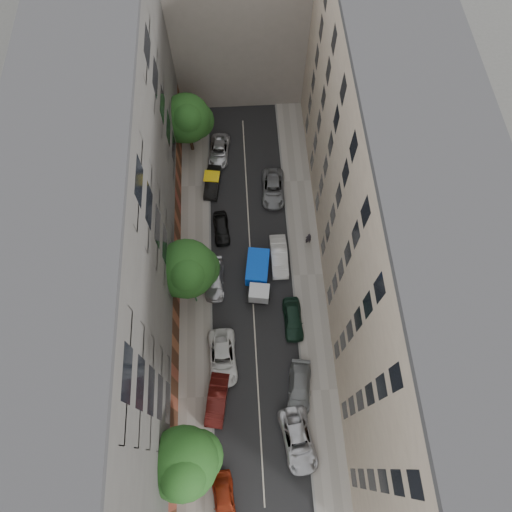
{
  "coord_description": "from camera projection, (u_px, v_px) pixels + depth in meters",
  "views": [
    {
      "loc": [
        -0.53,
        -16.82,
        41.46
      ],
      "look_at": [
        0.4,
        -0.4,
        6.0
      ],
      "focal_mm": 32.0,
      "sensor_mm": 36.0,
      "label": 1
    }
  ],
  "objects": [
    {
      "name": "car_right_0",
      "position": [
        298.0,
        440.0,
        37.78
      ],
      "size": [
        3.3,
        5.73,
        1.5
      ],
      "primitive_type": "imported",
      "rotation": [
        0.0,
        0.0,
        0.15
      ],
      "color": "#B8B8BD",
      "rests_on": "ground"
    },
    {
      "name": "tarp_truck",
      "position": [
        258.0,
        275.0,
        43.43
      ],
      "size": [
        2.67,
        5.27,
        2.32
      ],
      "rotation": [
        0.0,
        0.0,
        -0.15
      ],
      "color": "black",
      "rests_on": "ground"
    },
    {
      "name": "car_left_3",
      "position": [
        214.0,
        280.0,
        43.92
      ],
      "size": [
        1.9,
        4.54,
        1.31
      ],
      "primitive_type": "imported",
      "rotation": [
        0.0,
        0.0,
        -0.02
      ],
      "color": "#B2B1B6",
      "rests_on": "ground"
    },
    {
      "name": "tree_near",
      "position": [
        184.0,
        465.0,
        32.14
      ],
      "size": [
        5.39,
        5.13,
        8.88
      ],
      "color": "#382619",
      "rests_on": "sidewalk_left"
    },
    {
      "name": "pedestrian",
      "position": [
        308.0,
        238.0,
        45.4
      ],
      "size": [
        0.66,
        0.47,
        1.71
      ],
      "primitive_type": "imported",
      "rotation": [
        0.0,
        0.0,
        3.24
      ],
      "color": "black",
      "rests_on": "sidewalk_right"
    },
    {
      "name": "road_surface",
      "position": [
        252.0,
        278.0,
        44.67
      ],
      "size": [
        8.0,
        44.0,
        0.02
      ],
      "primitive_type": "cube",
      "color": "black",
      "rests_on": "ground"
    },
    {
      "name": "tree_far",
      "position": [
        188.0,
        120.0,
        46.71
      ],
      "size": [
        5.3,
        5.03,
        7.46
      ],
      "color": "#382619",
      "rests_on": "sidewalk_left"
    },
    {
      "name": "lamp_post",
      "position": [
        191.0,
        284.0,
        39.64
      ],
      "size": [
        0.36,
        0.36,
        7.11
      ],
      "color": "#1A5B2D",
      "rests_on": "sidewalk_left"
    },
    {
      "name": "car_left_5",
      "position": [
        213.0,
        182.0,
        48.6
      ],
      "size": [
        2.04,
        4.33,
        1.37
      ],
      "primitive_type": "imported",
      "rotation": [
        0.0,
        0.0,
        -0.14
      ],
      "color": "black",
      "rests_on": "ground"
    },
    {
      "name": "building_endcap",
      "position": [
        237.0,
        2.0,
        48.28
      ],
      "size": [
        18.0,
        12.0,
        18.0
      ],
      "primitive_type": "cube",
      "color": "gray",
      "rests_on": "ground"
    },
    {
      "name": "sidewalk_right",
      "position": [
        308.0,
        275.0,
        44.75
      ],
      "size": [
        3.0,
        44.0,
        0.15
      ],
      "primitive_type": "cube",
      "color": "gray",
      "rests_on": "ground"
    },
    {
      "name": "sidewalk_left",
      "position": [
        195.0,
        281.0,
        44.48
      ],
      "size": [
        3.0,
        44.0,
        0.15
      ],
      "primitive_type": "cube",
      "color": "gray",
      "rests_on": "ground"
    },
    {
      "name": "car_left_2",
      "position": [
        223.0,
        358.0,
        40.67
      ],
      "size": [
        2.61,
        5.35,
        1.46
      ],
      "primitive_type": "imported",
      "rotation": [
        0.0,
        0.0,
        0.04
      ],
      "color": "silver",
      "rests_on": "ground"
    },
    {
      "name": "tree_mid",
      "position": [
        188.0,
        271.0,
        39.31
      ],
      "size": [
        5.46,
        5.21,
        7.9
      ],
      "color": "#382619",
      "rests_on": "sidewalk_left"
    },
    {
      "name": "car_left_0",
      "position": [
        224.0,
        500.0,
        35.97
      ],
      "size": [
        2.14,
        4.4,
        1.45
      ],
      "primitive_type": "imported",
      "rotation": [
        0.0,
        0.0,
        0.1
      ],
      "color": "maroon",
      "rests_on": "ground"
    },
    {
      "name": "car_left_1",
      "position": [
        217.0,
        400.0,
        39.13
      ],
      "size": [
        2.34,
        4.76,
        1.5
      ],
      "primitive_type": "imported",
      "rotation": [
        0.0,
        0.0,
        -0.17
      ],
      "color": "#4C120F",
      "rests_on": "ground"
    },
    {
      "name": "building_right",
      "position": [
        390.0,
        223.0,
        35.87
      ],
      "size": [
        8.0,
        44.0,
        20.0
      ],
      "primitive_type": "cube",
      "color": "#C1AD96",
      "rests_on": "ground"
    },
    {
      "name": "car_left_4",
      "position": [
        221.0,
        228.0,
        46.29
      ],
      "size": [
        1.82,
        3.93,
        1.3
      ],
      "primitive_type": "imported",
      "rotation": [
        0.0,
        0.0,
        0.07
      ],
      "color": "black",
      "rests_on": "ground"
    },
    {
      "name": "car_right_2",
      "position": [
        293.0,
        319.0,
        42.18
      ],
      "size": [
        1.79,
        4.29,
        1.45
      ],
      "primitive_type": "imported",
      "rotation": [
        0.0,
        0.0,
        0.02
      ],
      "color": "black",
      "rests_on": "ground"
    },
    {
      "name": "building_left",
      "position": [
        109.0,
        237.0,
        35.35
      ],
      "size": [
        8.0,
        44.0,
        20.0
      ],
      "primitive_type": "cube",
      "color": "#4A4745",
      "rests_on": "ground"
    },
    {
      "name": "car_left_6",
      "position": [
        219.0,
        151.0,
        50.4
      ],
      "size": [
        2.7,
        4.83,
        1.28
      ],
      "primitive_type": "imported",
      "rotation": [
        0.0,
        0.0,
        -0.13
      ],
      "color": "silver",
      "rests_on": "ground"
    },
    {
      "name": "car_right_3",
      "position": [
        279.0,
        256.0,
        44.85
      ],
      "size": [
        1.65,
        4.6,
        1.51
      ],
      "primitive_type": "imported",
      "rotation": [
        0.0,
        0.0,
        0.01
      ],
      "color": "silver",
      "rests_on": "ground"
    },
    {
      "name": "car_right_4",
      "position": [
        273.0,
        189.0,
        48.24
      ],
      "size": [
        2.57,
        5.11,
        1.39
      ],
      "primitive_type": "imported",
      "rotation": [
        0.0,
        0.0,
        -0.05
      ],
      "color": "slate",
      "rests_on": "ground"
    },
    {
      "name": "ground",
      "position": [
        252.0,
        278.0,
        44.68
      ],
      "size": [
        120.0,
        120.0,
        0.0
      ],
      "primitive_type": "plane",
      "color": "#4C4C49",
      "rests_on": "ground"
    },
    {
      "name": "car_right_1",
      "position": [
        299.0,
        388.0,
        39.61
      ],
      "size": [
        2.6,
        4.97,
        1.37
      ],
      "primitive_type": "imported",
      "rotation": [
        0.0,
        0.0,
        -0.15
      ],
      "color": "slate",
      "rests_on": "ground"
    }
  ]
}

